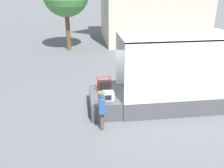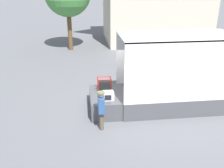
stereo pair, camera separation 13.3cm
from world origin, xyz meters
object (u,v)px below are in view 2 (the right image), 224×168
(microwave, at_px, (109,96))
(worker_person, at_px, (101,107))
(portable_generator, at_px, (105,85))
(box_truck, at_px, (209,85))

(microwave, bearing_deg, worker_person, -110.31)
(microwave, relative_size, portable_generator, 0.71)
(portable_generator, xyz_separation_m, worker_person, (-0.32, -2.09, -0.02))
(portable_generator, bearing_deg, microwave, -86.21)
(box_truck, distance_m, portable_generator, 4.87)
(box_truck, relative_size, microwave, 16.08)
(box_truck, height_order, portable_generator, box_truck)
(portable_generator, distance_m, worker_person, 2.11)
(box_truck, relative_size, worker_person, 4.38)
(box_truck, distance_m, microwave, 4.81)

